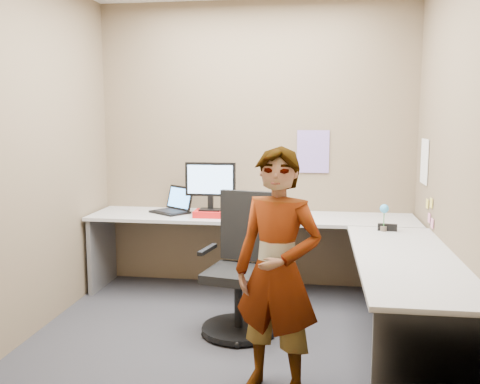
% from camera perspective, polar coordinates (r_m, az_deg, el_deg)
% --- Properties ---
extents(ground, '(3.00, 3.00, 0.00)m').
position_cam_1_polar(ground, '(4.16, -0.59, -14.95)').
color(ground, '#25252A').
rests_on(ground, ground).
extents(wall_back, '(3.00, 0.00, 3.00)m').
position_cam_1_polar(wall_back, '(5.13, 1.63, 4.96)').
color(wall_back, brown).
rests_on(wall_back, ground).
extents(wall_right, '(0.00, 2.70, 2.70)m').
position_cam_1_polar(wall_right, '(3.90, 21.73, 3.41)').
color(wall_right, brown).
rests_on(wall_right, ground).
extents(wall_left, '(0.00, 2.70, 2.70)m').
position_cam_1_polar(wall_left, '(4.33, -20.66, 3.87)').
color(wall_left, brown).
rests_on(wall_left, ground).
extents(desk, '(2.98, 2.58, 0.73)m').
position_cam_1_polar(desk, '(4.30, 5.99, -5.96)').
color(desk, '#A4A4A4').
rests_on(desk, ground).
extents(paper_ream, '(0.29, 0.21, 0.06)m').
position_cam_1_polar(paper_ream, '(4.84, -3.19, -2.30)').
color(paper_ream, red).
rests_on(paper_ream, desk).
extents(monitor, '(0.46, 0.13, 0.43)m').
position_cam_1_polar(monitor, '(4.81, -3.18, 1.06)').
color(monitor, black).
rests_on(monitor, paper_ream).
extents(laptop, '(0.44, 0.43, 0.24)m').
position_cam_1_polar(laptop, '(5.08, -7.02, -1.47)').
color(laptop, black).
rests_on(laptop, desk).
extents(trackball_mouse, '(0.12, 0.08, 0.07)m').
position_cam_1_polar(trackball_mouse, '(4.84, -1.71, -2.32)').
color(trackball_mouse, '#B7B7BC').
rests_on(trackball_mouse, desk).
extents(origami, '(0.10, 0.10, 0.06)m').
position_cam_1_polar(origami, '(4.68, -1.04, -2.63)').
color(origami, white).
rests_on(origami, desk).
extents(stapler, '(0.15, 0.06, 0.05)m').
position_cam_1_polar(stapler, '(4.39, 15.45, -3.66)').
color(stapler, black).
rests_on(stapler, desk).
extents(flower, '(0.07, 0.07, 0.22)m').
position_cam_1_polar(flower, '(4.35, 15.12, -2.20)').
color(flower, brown).
rests_on(flower, desk).
extents(calendar_purple, '(0.30, 0.01, 0.40)m').
position_cam_1_polar(calendar_purple, '(5.09, 7.79, 4.30)').
color(calendar_purple, '#846BB7').
rests_on(calendar_purple, wall_back).
extents(calendar_white, '(0.01, 0.28, 0.38)m').
position_cam_1_polar(calendar_white, '(4.79, 19.08, 3.10)').
color(calendar_white, white).
rests_on(calendar_white, wall_right).
extents(sticky_note_a, '(0.01, 0.07, 0.07)m').
position_cam_1_polar(sticky_note_a, '(4.48, 19.73, -1.12)').
color(sticky_note_a, '#F2E059').
rests_on(sticky_note_a, wall_right).
extents(sticky_note_b, '(0.01, 0.07, 0.07)m').
position_cam_1_polar(sticky_note_b, '(4.55, 19.53, -2.63)').
color(sticky_note_b, pink).
rests_on(sticky_note_b, wall_right).
extents(sticky_note_c, '(0.01, 0.07, 0.07)m').
position_cam_1_polar(sticky_note_c, '(4.44, 19.81, -3.17)').
color(sticky_note_c, pink).
rests_on(sticky_note_c, wall_right).
extents(sticky_note_d, '(0.01, 0.07, 0.07)m').
position_cam_1_polar(sticky_note_d, '(4.63, 19.35, -1.19)').
color(sticky_note_d, '#F2E059').
rests_on(sticky_note_d, wall_right).
extents(office_chair, '(0.58, 0.56, 1.04)m').
position_cam_1_polar(office_chair, '(4.08, 0.12, -9.04)').
color(office_chair, black).
rests_on(office_chair, ground).
extents(person, '(0.62, 0.51, 1.46)m').
position_cam_1_polar(person, '(3.15, 4.03, -8.54)').
color(person, '#999399').
rests_on(person, ground).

